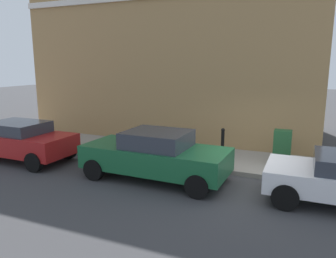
{
  "coord_description": "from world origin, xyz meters",
  "views": [
    {
      "loc": [
        -9.16,
        -1.36,
        3.43
      ],
      "look_at": [
        1.03,
        2.97,
        1.2
      ],
      "focal_mm": 34.89,
      "sensor_mm": 36.0,
      "label": 1
    }
  ],
  "objects": [
    {
      "name": "ground",
      "position": [
        0.0,
        0.0,
        0.0
      ],
      "size": [
        80.0,
        80.0,
        0.0
      ],
      "primitive_type": "plane",
      "color": "#38383A"
    },
    {
      "name": "sidewalk",
      "position": [
        1.87,
        6.0,
        0.07
      ],
      "size": [
        2.67,
        30.0,
        0.15
      ],
      "primitive_type": "cube",
      "color": "gray",
      "rests_on": "ground"
    },
    {
      "name": "corner_building",
      "position": [
        6.41,
        4.49,
        4.95
      ],
      "size": [
        6.51,
        12.98,
        9.89
      ],
      "color": "#9E7A4C",
      "rests_on": "ground"
    },
    {
      "name": "car_green",
      "position": [
        -0.67,
        2.64,
        0.76
      ],
      "size": [
        2.0,
        4.4,
        1.48
      ],
      "rotation": [
        0.0,
        0.0,
        1.54
      ],
      "color": "#195933",
      "rests_on": "ground"
    },
    {
      "name": "car_red",
      "position": [
        -0.79,
        8.08,
        0.74
      ],
      "size": [
        1.86,
        4.28,
        1.39
      ],
      "rotation": [
        0.0,
        0.0,
        1.56
      ],
      "color": "maroon",
      "rests_on": "ground"
    },
    {
      "name": "utility_cabinet",
      "position": [
        1.87,
        -0.75,
        0.68
      ],
      "size": [
        0.46,
        0.61,
        1.15
      ],
      "color": "#1E4C28",
      "rests_on": "sidewalk"
    },
    {
      "name": "bollard_near_cabinet",
      "position": [
        1.97,
        1.26,
        0.7
      ],
      "size": [
        0.14,
        0.14,
        1.04
      ],
      "color": "black",
      "rests_on": "sidewalk"
    },
    {
      "name": "bollard_far_kerb",
      "position": [
        0.78,
        2.96,
        0.7
      ],
      "size": [
        0.14,
        0.14,
        1.04
      ],
      "color": "black",
      "rests_on": "sidewalk"
    }
  ]
}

